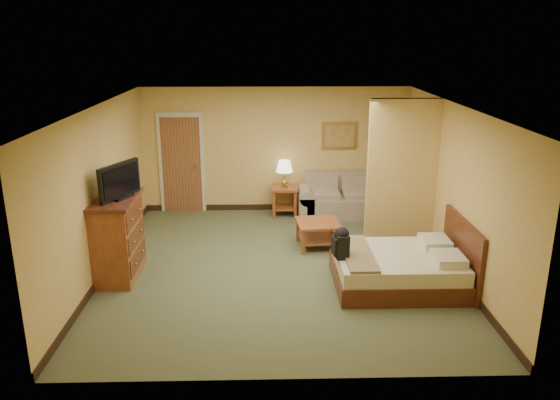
{
  "coord_description": "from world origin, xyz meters",
  "views": [
    {
      "loc": [
        -0.2,
        -8.14,
        3.65
      ],
      "look_at": [
        0.04,
        0.6,
        0.95
      ],
      "focal_mm": 35.0,
      "sensor_mm": 36.0,
      "label": 1
    }
  ],
  "objects_px": {
    "dresser": "(118,237)",
    "bed": "(402,268)",
    "coffee_table": "(318,229)",
    "loveseat": "(340,202)"
  },
  "relations": [
    {
      "from": "bed",
      "to": "dresser",
      "type": "bearing_deg",
      "value": 174.2
    },
    {
      "from": "loveseat",
      "to": "bed",
      "type": "height_order",
      "value": "bed"
    },
    {
      "from": "loveseat",
      "to": "bed",
      "type": "distance_m",
      "value": 3.31
    },
    {
      "from": "loveseat",
      "to": "bed",
      "type": "relative_size",
      "value": 0.9
    },
    {
      "from": "coffee_table",
      "to": "dresser",
      "type": "xyz_separation_m",
      "value": [
        -3.19,
        -1.11,
        0.31
      ]
    },
    {
      "from": "dresser",
      "to": "bed",
      "type": "relative_size",
      "value": 0.66
    },
    {
      "from": "dresser",
      "to": "bed",
      "type": "xyz_separation_m",
      "value": [
        4.3,
        -0.44,
        -0.36
      ]
    },
    {
      "from": "loveseat",
      "to": "bed",
      "type": "bearing_deg",
      "value": -81.39
    },
    {
      "from": "dresser",
      "to": "coffee_table",
      "type": "bearing_deg",
      "value": 19.27
    },
    {
      "from": "loveseat",
      "to": "dresser",
      "type": "height_order",
      "value": "dresser"
    }
  ]
}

